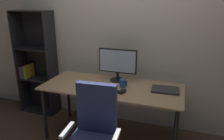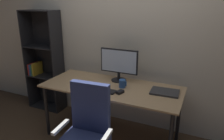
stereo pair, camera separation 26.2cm
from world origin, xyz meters
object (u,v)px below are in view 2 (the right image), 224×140
object	(u,v)px
desk	(111,92)
monitor	(119,63)
laptop	(165,92)
office_chair	(85,139)
mouse	(120,92)
keyboard	(104,90)
coffee_mug	(122,84)
bookshelf	(44,62)

from	to	relation	value
desk	monitor	distance (m)	0.39
laptop	office_chair	bearing A→B (deg)	-129.19
monitor	mouse	xyz separation A→B (m)	(0.17, -0.37, -0.23)
desk	mouse	distance (m)	0.25
monitor	keyboard	size ratio (longest dim) A/B	1.76
desk	office_chair	size ratio (longest dim) A/B	1.73
coffee_mug	monitor	bearing A→B (deg)	123.29
monitor	laptop	xyz separation A→B (m)	(0.64, -0.15, -0.23)
desk	monitor	world-z (taller)	monitor
keyboard	laptop	xyz separation A→B (m)	(0.67, 0.25, 0.00)
monitor	desk	bearing A→B (deg)	-91.82
office_chair	coffee_mug	bearing A→B (deg)	79.77
desk	office_chair	bearing A→B (deg)	-85.58
laptop	monitor	bearing A→B (deg)	164.10
keyboard	coffee_mug	world-z (taller)	coffee_mug
keyboard	office_chair	world-z (taller)	office_chair
monitor	laptop	size ratio (longest dim) A/B	1.60
keyboard	monitor	bearing A→B (deg)	87.32
mouse	laptop	distance (m)	0.52
keyboard	mouse	xyz separation A→B (m)	(0.20, 0.02, 0.01)
mouse	bookshelf	distance (m)	1.65
laptop	mouse	bearing A→B (deg)	-157.19
mouse	laptop	bearing A→B (deg)	42.28
keyboard	mouse	size ratio (longest dim) A/B	3.02
monitor	office_chair	bearing A→B (deg)	-87.03
coffee_mug	office_chair	size ratio (longest dim) A/B	0.10
office_chair	bookshelf	world-z (taller)	bookshelf
coffee_mug	laptop	xyz separation A→B (m)	(0.51, 0.05, -0.04)
monitor	coffee_mug	xyz separation A→B (m)	(0.13, -0.20, -0.20)
desk	bookshelf	size ratio (longest dim) A/B	1.07
coffee_mug	office_chair	bearing A→B (deg)	-96.21
monitor	laptop	distance (m)	0.70
mouse	coffee_mug	xyz separation A→B (m)	(-0.04, 0.17, 0.03)
desk	bookshelf	distance (m)	1.44
mouse	coffee_mug	distance (m)	0.18
mouse	bookshelf	bearing A→B (deg)	178.41
laptop	office_chair	distance (m)	1.04
monitor	office_chair	xyz separation A→B (m)	(0.05, -0.96, -0.53)
office_chair	keyboard	bearing A→B (deg)	93.61
bookshelf	desk	bearing A→B (deg)	-14.65
desk	keyboard	xyz separation A→B (m)	(-0.02, -0.17, 0.09)
keyboard	coffee_mug	size ratio (longest dim) A/B	2.88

